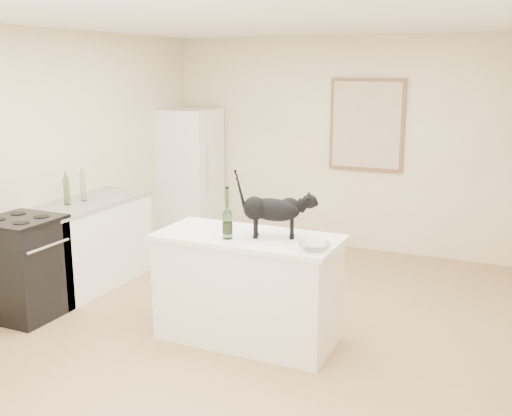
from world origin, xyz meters
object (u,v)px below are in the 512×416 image
object	(u,v)px
stove	(24,269)
wine_bottle	(227,216)
fridge	(190,174)
black_cat	(273,213)
glass_bowl	(314,247)

from	to	relation	value
stove	wine_bottle	xyz separation A→B (m)	(1.95, 0.25, 0.63)
stove	fridge	xyz separation A→B (m)	(0.00, 2.95, 0.40)
fridge	black_cat	xyz separation A→B (m)	(2.25, -2.52, 0.25)
fridge	black_cat	size ratio (longest dim) A/B	2.95
fridge	wine_bottle	size ratio (longest dim) A/B	4.62
fridge	glass_bowl	size ratio (longest dim) A/B	7.00
wine_bottle	glass_bowl	bearing A→B (deg)	-2.08
glass_bowl	black_cat	bearing A→B (deg)	153.74
stove	wine_bottle	distance (m)	2.06
fridge	glass_bowl	xyz separation A→B (m)	(2.68, -2.73, 0.08)
black_cat	stove	bearing A→B (deg)	171.03
black_cat	wine_bottle	world-z (taller)	black_cat
black_cat	wine_bottle	size ratio (longest dim) A/B	1.57
stove	black_cat	size ratio (longest dim) A/B	1.56
stove	black_cat	bearing A→B (deg)	10.75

